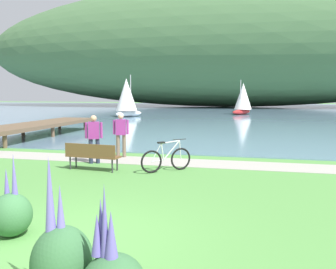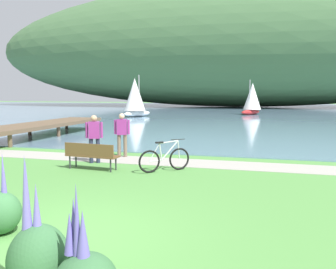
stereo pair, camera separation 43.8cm
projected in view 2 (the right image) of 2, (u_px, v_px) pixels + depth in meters
name	position (u px, v px, depth m)	size (l,w,h in m)	color
ground_plane	(61.00, 239.00, 5.92)	(200.00, 200.00, 0.00)	#518E42
bay_water	(241.00, 111.00, 52.49)	(180.00, 80.00, 0.04)	#6B8EA8
distant_hillside	(237.00, 46.00, 66.51)	(101.71, 28.00, 23.13)	#42663D
shoreline_path	(169.00, 162.00, 12.68)	(60.00, 1.50, 0.01)	#A39E93
park_bench_near_camera	(91.00, 154.00, 11.31)	(1.84, 0.65, 0.88)	brown
bicycle_leaning_near_bench	(165.00, 159.00, 11.10)	(1.37, 1.21, 1.01)	black
person_at_shoreline	(122.00, 132.00, 13.58)	(0.59, 0.31, 1.71)	#72604C
person_on_the_grass	(94.00, 136.00, 12.42)	(0.57, 0.34, 1.71)	#282D47
echium_bush_closest_to_camera	(0.00, 211.00, 6.13)	(0.71, 0.71, 1.44)	#386B3D
echium_bush_mid_cluster	(38.00, 257.00, 4.22)	(0.74, 0.74, 1.74)	#386B3D
sailboat_nearest_to_shore	(135.00, 97.00, 37.43)	(2.99, 3.92, 4.48)	white
sailboat_mid_bay	(252.00, 98.00, 41.43)	(2.88, 3.51, 4.10)	#B22323
pier_dock	(44.00, 125.00, 20.25)	(2.40, 10.00, 0.80)	brown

